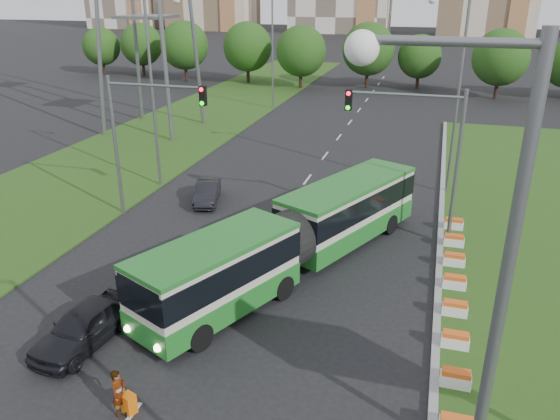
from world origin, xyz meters
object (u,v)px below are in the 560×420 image
(traffic_mast_left, at_px, (139,126))
(pedestrian, at_px, (119,393))
(shopping_trolley, at_px, (129,404))
(articulated_bus, at_px, (290,235))
(car_left_near, at_px, (84,326))
(traffic_mast_median, at_px, (425,142))
(car_left_far, at_px, (207,193))

(traffic_mast_left, relative_size, pedestrian, 4.98)
(shopping_trolley, bearing_deg, articulated_bus, 98.18)
(traffic_mast_left, xyz_separation_m, pedestrian, (7.04, -14.47, -4.55))
(car_left_near, xyz_separation_m, pedestrian, (3.21, -2.83, 0.04))
(traffic_mast_median, bearing_deg, traffic_mast_left, -176.23)
(traffic_mast_median, distance_m, traffic_mast_left, 15.19)
(car_left_near, bearing_deg, traffic_mast_median, 55.04)
(traffic_mast_median, relative_size, shopping_trolley, 11.64)
(car_left_near, xyz_separation_m, shopping_trolley, (3.44, -2.73, -0.43))
(car_left_near, relative_size, car_left_far, 1.17)
(car_left_near, xyz_separation_m, car_left_far, (-1.40, 14.71, -0.13))
(traffic_mast_median, bearing_deg, articulated_bus, -139.29)
(articulated_bus, xyz_separation_m, shopping_trolley, (-2.32, -10.59, -1.40))
(traffic_mast_median, distance_m, shopping_trolley, 17.99)
(traffic_mast_left, relative_size, articulated_bus, 0.46)
(traffic_mast_left, relative_size, shopping_trolley, 11.64)
(articulated_bus, bearing_deg, traffic_mast_median, 65.41)
(traffic_mast_median, relative_size, car_left_near, 1.78)
(car_left_near, height_order, shopping_trolley, car_left_near)
(car_left_far, height_order, shopping_trolley, car_left_far)
(traffic_mast_median, bearing_deg, car_left_far, 170.75)
(car_left_near, distance_m, car_left_far, 14.78)
(car_left_far, distance_m, shopping_trolley, 18.11)
(traffic_mast_left, height_order, car_left_far, traffic_mast_left)
(traffic_mast_median, xyz_separation_m, articulated_bus, (-5.56, -4.79, -3.61))
(traffic_mast_median, relative_size, articulated_bus, 0.46)
(pedestrian, bearing_deg, shopping_trolley, -66.37)
(traffic_mast_left, height_order, shopping_trolley, traffic_mast_left)
(traffic_mast_median, bearing_deg, car_left_near, -131.87)
(car_left_near, bearing_deg, articulated_bus, 60.62)
(car_left_far, xyz_separation_m, pedestrian, (4.61, -17.54, 0.17))
(traffic_mast_left, xyz_separation_m, articulated_bus, (9.60, -3.79, -3.61))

